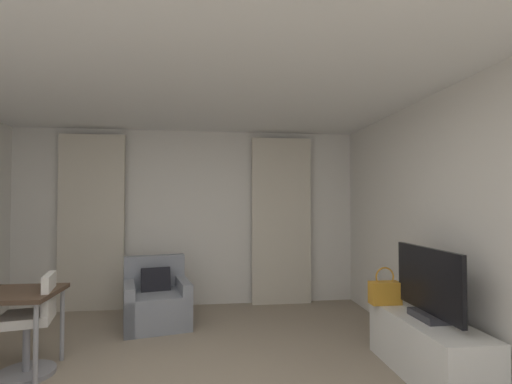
# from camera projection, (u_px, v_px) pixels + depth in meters

# --- Properties ---
(wall_window) EXTENTS (5.12, 0.06, 2.60)m
(wall_window) POSITION_uv_depth(u_px,v_px,m) (190.00, 217.00, 5.53)
(wall_window) COLOR silver
(wall_window) RESTS_ON ground
(wall_right) EXTENTS (0.06, 6.12, 2.60)m
(wall_right) POSITION_uv_depth(u_px,v_px,m) (500.00, 232.00, 2.83)
(wall_right) COLOR silver
(wall_right) RESTS_ON ground
(ceiling) EXTENTS (5.12, 6.12, 0.06)m
(ceiling) POSITION_uv_depth(u_px,v_px,m) (166.00, 44.00, 2.56)
(ceiling) COLOR white
(ceiling) RESTS_ON wall_left
(curtain_left_panel) EXTENTS (0.90, 0.06, 2.50)m
(curtain_left_panel) POSITION_uv_depth(u_px,v_px,m) (92.00, 222.00, 5.23)
(curtain_left_panel) COLOR beige
(curtain_left_panel) RESTS_ON ground
(curtain_right_panel) EXTENTS (0.90, 0.06, 2.50)m
(curtain_right_panel) POSITION_uv_depth(u_px,v_px,m) (281.00, 221.00, 5.57)
(curtain_right_panel) COLOR beige
(curtain_right_panel) RESTS_ON ground
(armchair) EXTENTS (0.93, 0.94, 0.82)m
(armchair) POSITION_uv_depth(u_px,v_px,m) (156.00, 302.00, 4.60)
(armchair) COLOR gray
(armchair) RESTS_ON ground
(desk_chair) EXTENTS (0.48, 0.48, 0.88)m
(desk_chair) POSITION_uv_depth(u_px,v_px,m) (32.00, 330.00, 3.27)
(desk_chair) COLOR gray
(desk_chair) RESTS_ON ground
(tv_console) EXTENTS (0.48, 1.28, 0.51)m
(tv_console) POSITION_uv_depth(u_px,v_px,m) (427.00, 348.00, 3.21)
(tv_console) COLOR white
(tv_console) RESTS_ON ground
(tv_flatscreen) EXTENTS (0.20, 0.93, 0.62)m
(tv_flatscreen) POSITION_uv_depth(u_px,v_px,m) (428.00, 286.00, 3.20)
(tv_flatscreen) COLOR #333338
(tv_flatscreen) RESTS_ON tv_console
(handbag_primary) EXTENTS (0.30, 0.14, 0.37)m
(handbag_primary) POSITION_uv_depth(u_px,v_px,m) (385.00, 292.00, 3.68)
(handbag_primary) COLOR orange
(handbag_primary) RESTS_ON tv_console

